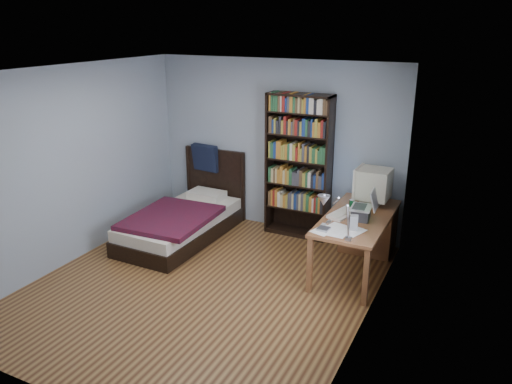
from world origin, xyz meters
TOP-DOWN VIEW (x-y plane):
  - room at (0.03, -0.00)m, footprint 4.20×4.24m
  - desk at (1.50, 1.65)m, footprint 0.75×1.62m
  - crt_monitor at (1.54, 1.69)m, footprint 0.43×0.41m
  - laptop at (1.58, 1.12)m, footprint 0.33×0.33m
  - desk_lamp at (1.48, 0.07)m, footprint 0.25×0.55m
  - keyboard at (1.34, 1.18)m, footprint 0.32×0.54m
  - speaker at (1.57, 0.76)m, footprint 0.11×0.11m
  - soda_can at (1.37, 1.40)m, footprint 0.07×0.07m
  - mouse at (1.50, 1.48)m, footprint 0.06×0.11m
  - phone_silver at (1.25, 0.85)m, footprint 0.05×0.09m
  - phone_grey at (1.22, 0.72)m, footprint 0.05×0.10m
  - external_drive at (1.27, 0.61)m, footprint 0.14×0.14m
  - bookshelf at (0.43, 1.94)m, footprint 0.93×0.30m
  - bed at (-1.02, 1.13)m, footprint 1.11×2.08m

SIDE VIEW (x-z plane):
  - bed at x=-1.02m, z-range -0.33..0.84m
  - desk at x=1.50m, z-range 0.05..0.78m
  - phone_silver at x=1.25m, z-range 0.73..0.75m
  - phone_grey at x=1.22m, z-range 0.73..0.75m
  - external_drive at x=1.27m, z-range 0.73..0.76m
  - keyboard at x=1.34m, z-range 0.72..0.77m
  - mouse at x=1.50m, z-range 0.73..0.77m
  - soda_can at x=1.37m, z-range 0.73..0.85m
  - speaker at x=1.57m, z-range 0.73..0.91m
  - laptop at x=1.58m, z-range 0.65..1.03m
  - crt_monitor at x=1.54m, z-range 0.76..1.25m
  - bookshelf at x=0.43m, z-range 0.00..2.06m
  - desk_lamp at x=1.48m, z-range 0.93..1.58m
  - room at x=0.03m, z-range 0.00..2.50m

